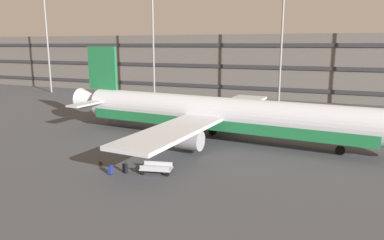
{
  "coord_description": "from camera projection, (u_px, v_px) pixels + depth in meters",
  "views": [
    {
      "loc": [
        10.38,
        -36.96,
        10.52
      ],
      "look_at": [
        -3.01,
        -4.01,
        3.0
      ],
      "focal_mm": 33.45,
      "sensor_mm": 36.0,
      "label": 1
    }
  ],
  "objects": [
    {
      "name": "terminal_structure",
      "position": [
        286.0,
        65.0,
        76.31
      ],
      "size": [
        168.38,
        18.41,
        12.5
      ],
      "color": "#605B56",
      "rests_on": "ground_plane"
    },
    {
      "name": "baggage_cart",
      "position": [
        156.0,
        168.0,
        29.74
      ],
      "size": [
        3.37,
        1.83,
        0.82
      ],
      "color": "#B7B7BC",
      "rests_on": "ground_plane"
    },
    {
      "name": "airliner",
      "position": [
        215.0,
        115.0,
        39.99
      ],
      "size": [
        39.68,
        32.15,
        10.29
      ],
      "color": "silver",
      "rests_on": "ground_plane"
    },
    {
      "name": "light_mast_far_left",
      "position": [
        47.0,
        35.0,
        77.76
      ],
      "size": [
        1.8,
        0.5,
        21.93
      ],
      "color": "gray",
      "rests_on": "ground_plane"
    },
    {
      "name": "light_mast_center_left",
      "position": [
        282.0,
        25.0,
        59.01
      ],
      "size": [
        1.8,
        0.5,
        24.06
      ],
      "color": "gray",
      "rests_on": "ground_plane"
    },
    {
      "name": "backpack_orange",
      "position": [
        101.0,
        164.0,
        31.5
      ],
      "size": [
        0.38,
        0.29,
        0.51
      ],
      "color": "#592619",
      "rests_on": "ground_plane"
    },
    {
      "name": "suitcase_navy",
      "position": [
        111.0,
        170.0,
        29.48
      ],
      "size": [
        0.26,
        0.42,
        0.92
      ],
      "color": "navy",
      "rests_on": "ground_plane"
    },
    {
      "name": "light_mast_left",
      "position": [
        153.0,
        23.0,
        67.76
      ],
      "size": [
        1.8,
        0.5,
        25.52
      ],
      "color": "gray",
      "rests_on": "ground_plane"
    },
    {
      "name": "ground_plane",
      "position": [
        231.0,
        142.0,
        39.5
      ],
      "size": [
        600.0,
        600.0,
        0.0
      ],
      "primitive_type": "plane",
      "color": "#424449"
    },
    {
      "name": "suitcase_upright",
      "position": [
        125.0,
        168.0,
        29.82
      ],
      "size": [
        0.52,
        0.42,
        0.98
      ],
      "color": "black",
      "rests_on": "ground_plane"
    }
  ]
}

